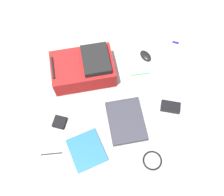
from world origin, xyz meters
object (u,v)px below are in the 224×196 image
laptop (126,121)px  power_brick (170,107)px  computer_mouse (146,56)px  pen_blue (141,74)px  book_red (87,150)px  cable_coil (152,160)px  earbud_pouch (60,122)px  pen_black (51,154)px  usb_stick (176,42)px  backpack (84,68)px

laptop → power_brick: bearing=-72.5°
computer_mouse → pen_blue: 0.16m
book_red → cable_coil: size_ratio=2.37×
power_brick → earbud_pouch: power_brick is taller
pen_blue → earbud_pouch: (-0.39, 0.59, 0.01)m
pen_black → usb_stick: (0.90, -0.93, -0.00)m
power_brick → computer_mouse: bearing=18.9°
book_red → computer_mouse: 0.86m
backpack → usb_stick: bearing=-68.3°
computer_mouse → pen_blue: size_ratio=0.75×
usb_stick → pen_blue: bearing=134.0°
book_red → earbud_pouch: earbud_pouch is taller
computer_mouse → usb_stick: size_ratio=2.09×
cable_coil → earbud_pouch: size_ratio=1.51×
pen_black → earbud_pouch: size_ratio=1.67×
laptop → computer_mouse: (0.54, -0.17, 0.00)m
book_red → pen_black: 0.24m
backpack → computer_mouse: backpack is taller
usb_stick → computer_mouse: bearing=117.8°
computer_mouse → power_brick: size_ratio=0.80×
laptop → computer_mouse: size_ratio=3.29×
computer_mouse → power_brick: power_brick is taller
pen_black → pen_blue: size_ratio=0.98×
backpack → earbud_pouch: bearing=157.0°
power_brick → pen_black: (-0.32, 0.83, -0.01)m
usb_stick → pen_black: bearing=133.8°
backpack → pen_blue: (-0.00, -0.42, -0.09)m
backpack → computer_mouse: 0.50m
book_red → pen_blue: size_ratio=2.09×
book_red → computer_mouse: bearing=-30.8°
laptop → earbud_pouch: (-0.00, 0.46, -0.00)m
cable_coil → pen_black: size_ratio=0.90×
pen_blue → computer_mouse: bearing=-16.8°
laptop → usb_stick: (0.67, -0.43, -0.01)m
computer_mouse → cable_coil: size_ratio=0.85×
backpack → power_brick: size_ratio=3.61×
backpack → book_red: bearing=-177.1°
cable_coil → pen_black: cable_coil is taller
pen_blue → usb_stick: same height
pen_blue → laptop: bearing=162.0°
cable_coil → pen_black: bearing=85.5°
laptop → earbud_pouch: bearing=90.6°
backpack → usb_stick: backpack is taller
cable_coil → pen_black: 0.67m
backpack → laptop: (-0.38, -0.30, -0.07)m
backpack → earbud_pouch: 0.43m
book_red → backpack: bearing=2.9°
pen_blue → usb_stick: (0.29, -0.30, 0.00)m
pen_black → backpack: bearing=-18.8°
computer_mouse → power_brick: (-0.44, -0.15, 0.00)m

